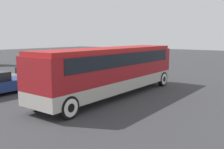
# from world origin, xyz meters

# --- Properties ---
(ground_plane) EXTENTS (120.00, 120.00, 0.00)m
(ground_plane) POSITION_xyz_m (0.00, 0.00, 0.00)
(ground_plane) COLOR #38383A
(tour_bus) EXTENTS (11.44, 2.53, 2.99)m
(tour_bus) POSITION_xyz_m (0.10, -0.00, 1.81)
(tour_bus) COLOR #B7B2A8
(tour_bus) RESTS_ON ground_plane
(parked_car_near) EXTENTS (4.57, 1.98, 1.27)m
(parked_car_near) POSITION_xyz_m (0.20, 7.90, 0.64)
(parked_car_near) COLOR #7A6B5B
(parked_car_near) RESTS_ON ground_plane
(parked_car_mid) EXTENTS (4.01, 1.98, 1.41)m
(parked_car_mid) POSITION_xyz_m (4.25, 5.20, 0.70)
(parked_car_mid) COLOR black
(parked_car_mid) RESTS_ON ground_plane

